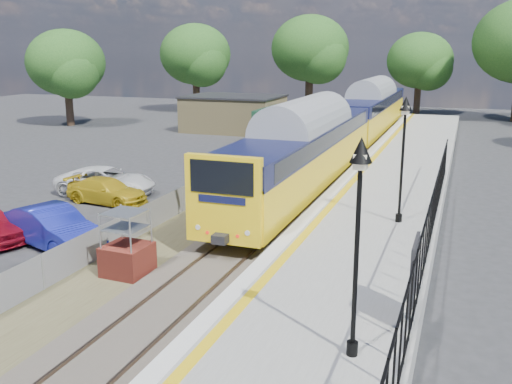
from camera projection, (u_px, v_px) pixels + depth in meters
The scene contains 16 objects.
ground at pixel (199, 286), 17.63m from camera, with size 120.00×120.00×0.00m, color #2D2D30.
track_bed at pixel (280, 204), 26.56m from camera, with size 5.90×80.00×0.29m.
platform at pixel (376, 216), 23.39m from camera, with size 5.00×70.00×0.90m, color gray.
platform_edge at pixel (327, 201), 23.97m from camera, with size 0.90×70.00×0.01m.
victorian_lamp_south at pixel (359, 198), 11.09m from camera, with size 0.44×0.44×4.60m.
victorian_lamp_north at pixel (404, 130), 20.26m from camera, with size 0.44×0.44×4.60m.
palisade_fence at pixel (428, 231), 17.02m from camera, with size 0.12×26.00×2.00m.
wire_fence at pixel (226, 177), 29.81m from camera, with size 0.06×52.00×1.20m.
outbuilding at pixel (242, 115), 49.31m from camera, with size 10.80×10.10×3.12m.
tree_line at pixel (405, 54), 53.75m from camera, with size 56.80×43.80×11.88m.
train at pixel (347, 124), 37.39m from camera, with size 2.82×40.83×3.51m.
brick_plinth at pixel (127, 245), 18.17m from camera, with size 1.41×1.41×2.18m.
speed_sign at pixel (197, 177), 23.22m from camera, with size 0.60×0.10×2.99m.
car_blue at pixel (53, 227), 20.91m from camera, with size 1.60×4.58×1.51m, color #182095.
car_yellow at pixel (107, 191), 26.92m from camera, with size 1.66×4.09×1.19m, color gold.
car_white at pixel (106, 181), 28.51m from camera, with size 2.27×4.93×1.37m, color white.
Camera 1 is at (7.32, -14.76, 7.12)m, focal length 40.00 mm.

